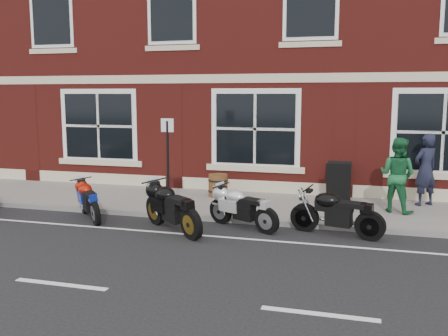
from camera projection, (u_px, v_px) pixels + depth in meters
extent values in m
plane|color=black|center=(142.00, 234.00, 10.67)|extent=(80.00, 80.00, 0.00)
cube|color=slate|center=(189.00, 202.00, 13.52)|extent=(30.00, 3.00, 0.12)
cube|color=slate|center=(167.00, 215.00, 12.02)|extent=(30.00, 0.16, 0.12)
cube|color=maroon|center=(250.00, 17.00, 19.80)|extent=(24.00, 12.00, 12.00)
cylinder|color=black|center=(85.00, 202.00, 12.47)|extent=(0.47, 0.50, 0.57)
cylinder|color=black|center=(97.00, 213.00, 11.33)|extent=(0.47, 0.50, 0.57)
cube|color=black|center=(90.00, 194.00, 11.90)|extent=(0.64, 0.67, 0.20)
ellipsoid|color=#991506|center=(88.00, 189.00, 12.00)|extent=(0.57, 0.58, 0.28)
cube|color=black|center=(93.00, 194.00, 11.57)|extent=(0.50, 0.52, 0.09)
cylinder|color=black|center=(157.00, 210.00, 11.39)|extent=(0.60, 0.52, 0.66)
cylinder|color=black|center=(193.00, 224.00, 10.19)|extent=(0.60, 0.52, 0.66)
cube|color=black|center=(172.00, 200.00, 10.78)|extent=(0.81, 0.71, 0.23)
ellipsoid|color=black|center=(169.00, 193.00, 10.89)|extent=(0.69, 0.65, 0.33)
cube|color=black|center=(182.00, 200.00, 10.44)|extent=(0.61, 0.56, 0.10)
cylinder|color=black|center=(222.00, 211.00, 11.49)|extent=(0.58, 0.37, 0.58)
cylinder|color=black|center=(268.00, 220.00, 10.62)|extent=(0.58, 0.37, 0.58)
cube|color=black|center=(242.00, 201.00, 11.04)|extent=(0.75, 0.52, 0.20)
ellipsoid|color=silver|center=(237.00, 196.00, 11.11)|extent=(0.60, 0.52, 0.29)
cube|color=black|center=(255.00, 200.00, 10.79)|extent=(0.56, 0.44, 0.09)
cylinder|color=black|center=(305.00, 217.00, 10.83)|extent=(0.63, 0.28, 0.62)
cylinder|color=black|center=(371.00, 226.00, 10.13)|extent=(0.63, 0.28, 0.62)
cube|color=black|center=(335.00, 206.00, 10.45)|extent=(0.81, 0.42, 0.21)
ellipsoid|color=black|center=(328.00, 199.00, 10.51)|extent=(0.62, 0.48, 0.31)
cube|color=black|center=(354.00, 204.00, 10.25)|extent=(0.58, 0.38, 0.10)
imported|color=black|center=(425.00, 170.00, 12.72)|extent=(0.81, 0.76, 1.86)
imported|color=#1A5C31|center=(397.00, 175.00, 12.00)|extent=(1.10, 1.02, 1.82)
cylinder|color=#492713|center=(218.00, 185.00, 13.93)|extent=(0.53, 0.53, 0.62)
cylinder|color=black|center=(218.00, 191.00, 13.95)|extent=(0.56, 0.56, 0.04)
cylinder|color=black|center=(218.00, 180.00, 13.91)|extent=(0.56, 0.56, 0.04)
cylinder|color=black|center=(168.00, 167.00, 11.97)|extent=(0.06, 0.06, 2.21)
cube|color=silver|center=(167.00, 125.00, 11.83)|extent=(0.32, 0.04, 0.32)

